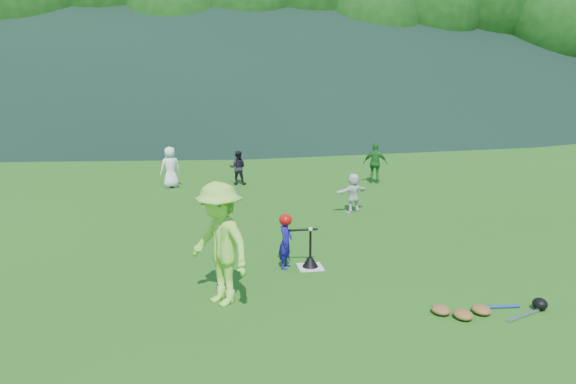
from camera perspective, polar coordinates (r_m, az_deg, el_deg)
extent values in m
plane|color=#235C15|center=(10.51, 2.27, -7.67)|extent=(120.00, 120.00, 0.00)
cube|color=silver|center=(10.51, 2.27, -7.62)|extent=(0.45, 0.45, 0.02)
sphere|color=white|center=(10.29, 2.30, -3.81)|extent=(0.08, 0.08, 0.08)
imported|color=navy|center=(10.34, -0.25, -5.08)|extent=(0.37, 0.43, 1.00)
imported|color=#93E443|center=(8.73, -6.94, -5.25)|extent=(1.31, 1.44, 1.94)
imported|color=white|center=(17.77, -11.87, 2.47)|extent=(0.73, 0.61, 1.28)
imported|color=black|center=(17.98, -5.12, 2.49)|extent=(0.60, 0.51, 1.09)
imported|color=#216E24|center=(18.28, 8.87, 2.90)|extent=(0.83, 0.58, 1.30)
imported|color=white|center=(14.45, 6.64, -0.09)|extent=(0.99, 0.62, 1.02)
cone|color=black|center=(10.48, 2.27, -7.11)|extent=(0.30, 0.30, 0.18)
cylinder|color=black|center=(10.37, 2.29, -5.34)|extent=(0.04, 0.04, 0.50)
ellipsoid|color=#B90C0D|center=(10.22, -0.25, -2.83)|extent=(0.24, 0.26, 0.22)
cylinder|color=black|center=(10.38, 1.34, -3.87)|extent=(0.62, 0.11, 0.07)
ellipsoid|color=olive|center=(8.84, 17.37, -11.80)|extent=(0.28, 0.34, 0.13)
ellipsoid|color=olive|center=(9.09, 19.04, -11.23)|extent=(0.28, 0.34, 0.13)
ellipsoid|color=olive|center=(8.92, 15.27, -11.45)|extent=(0.28, 0.34, 0.13)
cylinder|color=silver|center=(9.20, 22.76, -11.48)|extent=(0.68, 0.33, 0.06)
cylinder|color=#263FA5|center=(9.38, 20.56, -10.86)|extent=(0.68, 0.11, 0.05)
ellipsoid|color=black|center=(9.54, 24.22, -10.33)|extent=(0.22, 0.24, 0.19)
cube|color=gray|center=(37.84, -6.44, 7.68)|extent=(70.00, 0.03, 1.20)
cube|color=yellow|center=(37.80, -6.46, 8.65)|extent=(70.00, 0.08, 0.08)
cylinder|color=gray|center=(37.84, -6.44, 7.68)|extent=(0.07, 0.07, 1.30)
cylinder|color=#382314|center=(44.53, -23.79, 9.08)|extent=(0.56, 0.56, 3.78)
ellipsoid|color=#164711|center=(44.70, -24.48, 16.75)|extent=(8.21, 8.21, 9.44)
cylinder|color=#382314|center=(45.09, -17.36, 9.96)|extent=(0.56, 0.56, 4.38)
cylinder|color=#382314|center=(41.73, -11.23, 9.34)|extent=(0.56, 0.56, 3.22)
ellipsoid|color=#164711|center=(41.80, -11.53, 16.34)|extent=(6.99, 6.99, 8.04)
cylinder|color=#382314|center=(43.36, -4.75, 10.02)|extent=(0.56, 0.56, 3.81)
ellipsoid|color=#164711|center=(43.54, -4.89, 18.00)|extent=(8.28, 8.28, 9.53)
cylinder|color=#382314|center=(45.48, 1.22, 10.54)|extent=(0.56, 0.56, 4.41)
cylinder|color=#382314|center=(43.77, 8.24, 9.59)|extent=(0.56, 0.56, 3.25)
ellipsoid|color=#164711|center=(43.84, 8.45, 16.34)|extent=(7.07, 7.07, 8.13)
cylinder|color=#382314|center=(46.82, 13.38, 9.92)|extent=(0.56, 0.56, 3.85)
ellipsoid|color=#164711|center=(47.00, 13.76, 17.37)|extent=(8.36, 8.36, 9.61)
cylinder|color=#382314|center=(50.19, 17.87, 10.15)|extent=(0.56, 0.56, 4.44)
cylinder|color=#382314|center=(50.04, 24.36, 8.99)|extent=(0.56, 0.56, 3.29)
ellipsoid|color=#164711|center=(50.11, 24.90, 14.93)|extent=(7.14, 7.14, 8.22)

